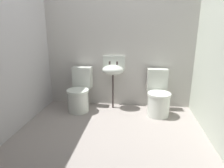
{
  "coord_description": "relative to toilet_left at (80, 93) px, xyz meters",
  "views": [
    {
      "loc": [
        0.36,
        -2.45,
        1.51
      ],
      "look_at": [
        0.0,
        0.31,
        0.7
      ],
      "focal_mm": 31.4,
      "sensor_mm": 36.0,
      "label": 1
    }
  ],
  "objects": [
    {
      "name": "ground_plane",
      "position": [
        0.69,
        -0.91,
        -0.36
      ],
      "size": [
        3.19,
        2.91,
        0.08
      ],
      "primitive_type": "cube",
      "color": "gray"
    },
    {
      "name": "sink",
      "position": [
        0.61,
        0.19,
        0.43
      ],
      "size": [
        0.42,
        0.35,
        0.99
      ],
      "color": "#3F3433",
      "rests_on": "ground"
    },
    {
      "name": "toilet_left",
      "position": [
        0.0,
        0.0,
        0.0
      ],
      "size": [
        0.42,
        0.61,
        0.78
      ],
      "rotation": [
        0.0,
        0.0,
        3.1
      ],
      "color": "silver",
      "rests_on": "ground"
    },
    {
      "name": "toilet_right",
      "position": [
        1.44,
        0.0,
        0.0
      ],
      "size": [
        0.42,
        0.61,
        0.78
      ],
      "rotation": [
        0.0,
        0.0,
        3.2
      ],
      "color": "silver",
      "rests_on": "ground"
    },
    {
      "name": "wall_left",
      "position": [
        -0.76,
        -0.81,
        0.81
      ],
      "size": [
        0.1,
        2.71,
        2.25
      ],
      "primitive_type": "cube",
      "color": "#BCB8BA",
      "rests_on": "ground"
    },
    {
      "name": "wall_back",
      "position": [
        0.69,
        0.4,
        0.81
      ],
      "size": [
        3.19,
        0.1,
        2.25
      ],
      "primitive_type": "cube",
      "color": "beige",
      "rests_on": "ground"
    }
  ]
}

